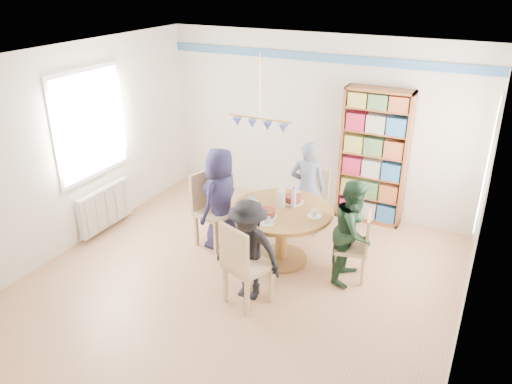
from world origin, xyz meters
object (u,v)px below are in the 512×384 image
Objects in this scene: person_right at (353,231)px; bookshelf at (374,158)px; person_far at (307,188)px; chair_near at (242,262)px; chair_left at (210,205)px; person_left at (221,199)px; chair_far at (313,197)px; dining_table at (282,223)px; person_near at (248,250)px; radiator at (105,207)px; chair_right at (358,244)px.

bookshelf is (-0.22, 1.66, 0.34)m from person_right.
chair_near is at bearing 72.96° from person_far.
bookshelf is (0.72, 2.75, 0.42)m from chair_near.
person_right is at bearing -82.53° from bookshelf.
person_right is (2.00, 0.03, 0.08)m from chair_left.
chair_far is at bearing 142.02° from person_left.
chair_near is at bearing 43.50° from person_left.
dining_table is 0.89m from person_near.
person_near is (1.04, -0.87, 0.04)m from chair_left.
chair_far is (1.10, 1.06, -0.09)m from chair_left.
bookshelf reaches higher than chair_left.
person_far is (2.65, 1.25, 0.34)m from radiator.
person_far is at bearing 89.76° from dining_table.
person_far reaches higher than chair_left.
person_left is 1.14× the size of person_near.
chair_far is (-0.96, 1.01, 0.00)m from chair_right.
chair_near is at bearing -91.03° from chair_far.
person_left reaches higher than chair_near.
chair_near is at bearing -90.03° from dining_table.
chair_left reaches higher than radiator.
chair_near is 1.40m from person_left.
radiator is 3.04m from chair_far.
chair_near reaches higher than chair_right.
radiator is 2.68m from dining_table.
dining_table is at bearing -177.69° from chair_right.
person_near is at bearing -11.24° from radiator.
chair_right is 1.39m from person_near.
person_left is 1.24m from person_near.
radiator is 1.64m from chair_left.
person_left reaches higher than person_near.
chair_far is 1.43m from person_left.
person_near is (-0.02, -0.89, 0.06)m from dining_table.
bookshelf is at bearing 139.66° from person_left.
chair_right is at bearing 2.31° from dining_table.
chair_near is 1.96m from person_far.
chair_far is (2.69, 1.41, 0.14)m from radiator.
person_far is at bearing 139.78° from chair_right.
person_near is at bearing -137.62° from chair_right.
chair_left is 1.50m from chair_near.
person_left reaches higher than dining_table.
person_far is (0.90, 0.90, -0.02)m from person_left.
dining_table is at bearing 92.23° from person_right.
person_far is 0.68× the size of bookshelf.
chair_far is 0.26m from person_far.
person_left is (0.17, 0.00, 0.13)m from chair_left.
radiator is at bearing -75.22° from person_left.
dining_table is at bearing 0.87° from chair_left.
chair_right is at bearing -68.79° from person_right.
radiator is 0.96× the size of chair_near.
person_left is (-0.90, -0.01, 0.15)m from dining_table.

